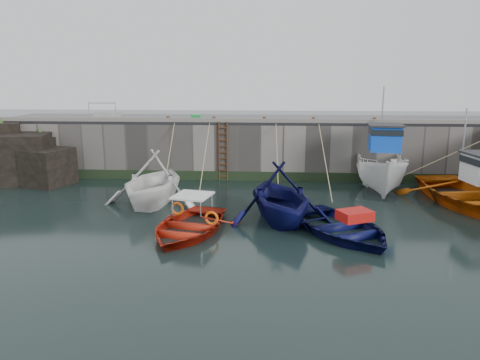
# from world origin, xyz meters

# --- Properties ---
(ground) EXTENTS (120.00, 120.00, 0.00)m
(ground) POSITION_xyz_m (0.00, 0.00, 0.00)
(ground) COLOR black
(ground) RESTS_ON ground
(quay_back) EXTENTS (30.00, 5.00, 3.00)m
(quay_back) POSITION_xyz_m (0.00, 12.50, 1.50)
(quay_back) COLOR slate
(quay_back) RESTS_ON ground
(road_back) EXTENTS (30.00, 5.00, 0.16)m
(road_back) POSITION_xyz_m (0.00, 12.50, 3.08)
(road_back) COLOR black
(road_back) RESTS_ON quay_back
(kerb_back) EXTENTS (30.00, 0.30, 0.20)m
(kerb_back) POSITION_xyz_m (0.00, 10.15, 3.26)
(kerb_back) COLOR slate
(kerb_back) RESTS_ON road_back
(algae_back) EXTENTS (30.00, 0.08, 0.50)m
(algae_back) POSITION_xyz_m (0.00, 9.96, 0.25)
(algae_back) COLOR black
(algae_back) RESTS_ON ground
(rock_outcrop) EXTENTS (5.85, 4.24, 3.41)m
(rock_outcrop) POSITION_xyz_m (-12.92, 9.11, 1.26)
(rock_outcrop) COLOR black
(rock_outcrop) RESTS_ON ground
(ladder) EXTENTS (0.51, 0.08, 3.20)m
(ladder) POSITION_xyz_m (-2.00, 9.91, 1.59)
(ladder) COLOR #3F1E0F
(ladder) RESTS_ON ground
(boat_near_white) EXTENTS (5.04, 5.66, 2.72)m
(boat_near_white) POSITION_xyz_m (-4.66, 5.05, 0.00)
(boat_near_white) COLOR white
(boat_near_white) RESTS_ON ground
(boat_near_white_rope) EXTENTS (0.04, 3.58, 3.10)m
(boat_near_white_rope) POSITION_xyz_m (-4.66, 8.77, 0.00)
(boat_near_white_rope) COLOR tan
(boat_near_white_rope) RESTS_ON ground
(boat_near_blue) EXTENTS (4.33, 5.36, 0.98)m
(boat_near_blue) POSITION_xyz_m (-2.46, 1.35, 0.00)
(boat_near_blue) COLOR #B4220F
(boat_near_blue) RESTS_ON ground
(boat_near_blue_rope) EXTENTS (0.04, 6.67, 3.10)m
(boat_near_blue_rope) POSITION_xyz_m (-2.46, 6.93, 0.00)
(boat_near_blue_rope) COLOR tan
(boat_near_blue_rope) RESTS_ON ground
(boat_near_blacktrim) EXTENTS (5.43, 5.92, 2.64)m
(boat_near_blacktrim) POSITION_xyz_m (0.92, 2.97, 0.00)
(boat_near_blacktrim) COLOR #0A0C44
(boat_near_blacktrim) RESTS_ON ground
(boat_near_blacktrim_rope) EXTENTS (0.04, 5.23, 3.10)m
(boat_near_blacktrim_rope) POSITION_xyz_m (0.92, 7.73, 0.00)
(boat_near_blacktrim_rope) COLOR tan
(boat_near_blacktrim_rope) RESTS_ON ground
(boat_near_navy) EXTENTS (5.43, 6.15, 1.05)m
(boat_near_navy) POSITION_xyz_m (3.12, 1.52, 0.00)
(boat_near_navy) COLOR #0A0E3F
(boat_near_navy) RESTS_ON ground
(boat_near_navy_rope) EXTENTS (0.04, 6.52, 3.10)m
(boat_near_navy_rope) POSITION_xyz_m (3.12, 7.01, 0.00)
(boat_near_navy_rope) COLOR tan
(boat_near_navy_rope) RESTS_ON ground
(boat_far_white) EXTENTS (3.08, 6.47, 5.41)m
(boat_far_white) POSITION_xyz_m (6.09, 8.44, 1.02)
(boat_far_white) COLOR silver
(boat_far_white) RESTS_ON ground
(boat_far_orange) EXTENTS (6.28, 8.04, 4.52)m
(boat_far_orange) POSITION_xyz_m (9.50, 5.68, 0.49)
(boat_far_orange) COLOR #D5590B
(boat_far_orange) RESTS_ON ground
(fish_crate) EXTENTS (0.55, 0.46, 0.31)m
(fish_crate) POSITION_xyz_m (-3.60, 11.05, 3.32)
(fish_crate) COLOR green
(fish_crate) RESTS_ON road_back
(railing) EXTENTS (1.60, 1.05, 1.00)m
(railing) POSITION_xyz_m (-8.75, 11.25, 3.36)
(railing) COLOR #A5A8AD
(railing) RESTS_ON road_back
(bollard_a) EXTENTS (0.18, 0.18, 0.28)m
(bollard_a) POSITION_xyz_m (-5.00, 10.25, 3.30)
(bollard_a) COLOR #3F1E0F
(bollard_a) RESTS_ON road_back
(bollard_b) EXTENTS (0.18, 0.18, 0.28)m
(bollard_b) POSITION_xyz_m (-2.50, 10.25, 3.30)
(bollard_b) COLOR #3F1E0F
(bollard_b) RESTS_ON road_back
(bollard_c) EXTENTS (0.18, 0.18, 0.28)m
(bollard_c) POSITION_xyz_m (0.20, 10.25, 3.30)
(bollard_c) COLOR #3F1E0F
(bollard_c) RESTS_ON road_back
(bollard_d) EXTENTS (0.18, 0.18, 0.28)m
(bollard_d) POSITION_xyz_m (2.80, 10.25, 3.30)
(bollard_d) COLOR #3F1E0F
(bollard_d) RESTS_ON road_back
(bollard_e) EXTENTS (0.18, 0.18, 0.28)m
(bollard_e) POSITION_xyz_m (6.00, 10.25, 3.30)
(bollard_e) COLOR #3F1E0F
(bollard_e) RESTS_ON road_back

